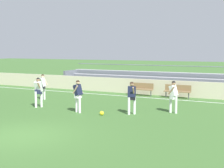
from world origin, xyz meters
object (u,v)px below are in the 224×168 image
Objects in this scene: player_dark_dropping_back at (78,93)px; player_dark_on_ball at (132,95)px; bench_centre_sideline at (141,88)px; bleacher_stand at (187,82)px; bench_near_bin at (178,90)px; soccer_ball at (102,113)px; player_white_wide_right at (43,85)px; player_white_challenging at (38,90)px; player_white_wide_left at (173,94)px.

player_dark_dropping_back is 2.81m from player_dark_on_ball.
bench_centre_sideline is 6.78m from player_dark_on_ball.
bleacher_stand is 9.45m from player_dark_on_ball.
bleacher_stand is 12.53× the size of player_dark_dropping_back.
bench_near_bin reaches higher than soccer_ball.
player_dark_dropping_back is at bearing -162.28° from player_dark_on_ball.
player_dark_dropping_back reaches higher than player_dark_on_ball.
player_dark_on_ball is 1.77m from soccer_ball.
player_dark_dropping_back is at bearing -94.65° from bench_centre_sideline.
bench_near_bin is 1.07× the size of player_white_wide_right.
bleacher_stand reaches higher than player_white_challenging.
player_white_challenging reaches higher than bench_near_bin.
player_dark_dropping_back reaches higher than bench_centre_sideline.
player_white_wide_right is (-4.38, 2.53, -0.01)m from player_dark_dropping_back.
player_dark_dropping_back is 1.02× the size of player_dark_on_ball.
bench_centre_sideline is at bearing 107.92° from player_dark_on_ball.
bench_centre_sideline is 1.06× the size of player_dark_dropping_back.
bench_centre_sideline is at bearing 96.57° from soccer_ball.
bleacher_stand is 12.51× the size of player_white_challenging.
soccer_ball is (5.82, -2.58, -0.89)m from player_white_wide_right.
bench_near_bin is at bearing -88.12° from bleacher_stand.
player_white_wide_right reaches higher than player_dark_on_ball.
player_white_wide_right reaches higher than soccer_ball.
player_white_wide_right is at bearing -148.04° from bench_near_bin.
bench_near_bin is (0.10, -3.00, -0.27)m from bleacher_stand.
bench_near_bin is 6.48m from player_dark_on_ball.
player_dark_on_ball is at bearing -13.39° from player_white_wide_right.
soccer_ball is (-1.72, -10.34, -0.70)m from bleacher_stand.
player_dark_dropping_back reaches higher than soccer_ball.
bench_centre_sideline is 7.33m from player_dark_dropping_back.
player_white_challenging is at bearing -120.85° from bleacher_stand.
player_white_challenging reaches higher than player_white_wide_left.
player_dark_on_ball is (-0.58, -6.44, 0.45)m from bench_near_bin.
player_white_challenging is (1.54, -2.28, 0.01)m from player_white_wide_right.
player_dark_dropping_back reaches higher than player_white_wide_right.
bench_near_bin is at bearing 65.97° from player_dark_dropping_back.
bench_near_bin is at bearing 103.17° from player_white_wide_left.
player_white_wide_right reaches higher than player_white_wide_left.
bleacher_stand is 3.95m from bench_centre_sideline.
player_dark_on_ball is 0.98× the size of player_white_challenging.
player_white_wide_right is (-7.63, -4.76, 0.46)m from bench_near_bin.
player_white_wide_right is (-4.97, -4.76, 0.46)m from bench_centre_sideline.
bleacher_stand is at bearing 91.88° from bench_near_bin.
player_white_wide_right is at bearing -134.15° from bleacher_stand.
player_dark_on_ball is 7.59× the size of soccer_ball.
player_white_challenging reaches higher than player_dark_dropping_back.
player_white_wide_right is 2.75m from player_white_challenging.
player_white_wide_left reaches higher than bench_centre_sideline.
player_dark_on_ball is 0.99× the size of player_white_wide_right.
player_dark_on_ball is (-0.48, -9.44, 0.18)m from bleacher_stand.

